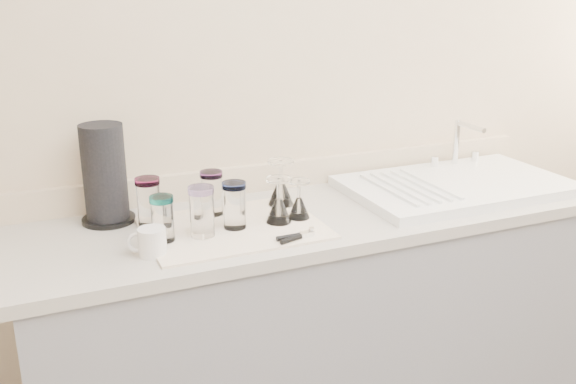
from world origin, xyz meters
name	(u,v)px	position (x,y,z in m)	size (l,w,h in m)	color
counter_unit	(322,325)	(0.00, 1.20, 0.45)	(2.06, 0.62, 0.90)	slate
sink_unit	(456,185)	(0.55, 1.20, 0.92)	(0.82, 0.50, 0.22)	white
dish_towel	(233,228)	(-0.34, 1.16, 0.90)	(0.55, 0.42, 0.01)	white
tumbler_teal	(149,201)	(-0.58, 1.28, 0.99)	(0.08, 0.08, 0.15)	white
tumbler_purple	(212,193)	(-0.37, 1.29, 0.98)	(0.07, 0.07, 0.15)	white
tumbler_magenta	(163,218)	(-0.57, 1.13, 0.98)	(0.07, 0.07, 0.14)	white
tumbler_blue	(202,211)	(-0.45, 1.12, 0.99)	(0.08, 0.08, 0.16)	white
tumbler_lavender	(234,205)	(-0.34, 1.15, 0.98)	(0.07, 0.07, 0.15)	white
goblet_back_right	(281,190)	(-0.12, 1.29, 0.96)	(0.09, 0.09, 0.16)	white
goblet_front_left	(279,207)	(-0.20, 1.14, 0.96)	(0.08, 0.08, 0.15)	white
goblet_front_right	(299,205)	(-0.12, 1.15, 0.95)	(0.07, 0.07, 0.13)	white
can_opener	(296,237)	(-0.20, 0.98, 0.92)	(0.12, 0.05, 0.02)	silver
white_mug	(151,242)	(-0.62, 1.05, 0.94)	(0.12, 0.10, 0.08)	silver
paper_towel_roll	(105,175)	(-0.69, 1.38, 1.06)	(0.17, 0.17, 0.32)	black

